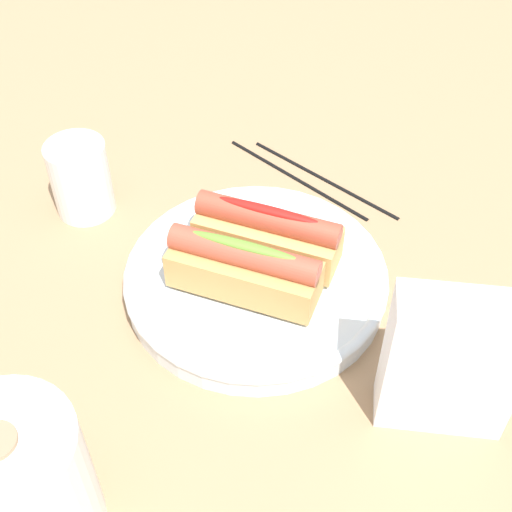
% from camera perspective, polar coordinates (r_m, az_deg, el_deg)
% --- Properties ---
extents(ground_plane, '(2.40, 2.40, 0.00)m').
position_cam_1_polar(ground_plane, '(0.74, 0.65, -3.28)').
color(ground_plane, '#9E7A56').
extents(serving_bowl, '(0.27, 0.27, 0.03)m').
position_cam_1_polar(serving_bowl, '(0.73, -0.00, -1.83)').
color(serving_bowl, silver).
rests_on(serving_bowl, ground_plane).
extents(hotdog_front, '(0.15, 0.05, 0.06)m').
position_cam_1_polar(hotdog_front, '(0.72, 0.94, 1.85)').
color(hotdog_front, tan).
rests_on(hotdog_front, serving_bowl).
extents(hotdog_back, '(0.15, 0.05, 0.06)m').
position_cam_1_polar(hotdog_back, '(0.69, -0.99, -1.03)').
color(hotdog_back, tan).
rests_on(hotdog_back, serving_bowl).
extents(water_glass, '(0.07, 0.07, 0.09)m').
position_cam_1_polar(water_glass, '(0.83, -14.00, 5.98)').
color(water_glass, white).
rests_on(water_glass, ground_plane).
extents(paper_towel_roll, '(0.11, 0.11, 0.13)m').
position_cam_1_polar(paper_towel_roll, '(0.57, -18.69, -17.34)').
color(paper_towel_roll, white).
rests_on(paper_towel_roll, ground_plane).
extents(napkin_box, '(0.12, 0.07, 0.15)m').
position_cam_1_polar(napkin_box, '(0.61, 15.51, -8.38)').
color(napkin_box, white).
rests_on(napkin_box, ground_plane).
extents(chopstick_near, '(0.21, 0.09, 0.01)m').
position_cam_1_polar(chopstick_near, '(0.87, 3.29, 6.35)').
color(chopstick_near, black).
rests_on(chopstick_near, ground_plane).
extents(chopstick_far, '(0.21, 0.08, 0.01)m').
position_cam_1_polar(chopstick_far, '(0.88, 5.41, 6.34)').
color(chopstick_far, black).
rests_on(chopstick_far, ground_plane).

